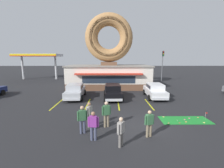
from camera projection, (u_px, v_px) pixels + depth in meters
ground_plane at (139, 128)px, 9.66m from camera, size 160.00×160.00×0.00m
donut_shop_building at (109, 63)px, 22.74m from camera, size 12.30×6.75×10.96m
putting_mat at (185, 120)px, 10.79m from camera, size 3.50×1.42×0.03m
mini_donut_near_left at (204, 123)px, 10.29m from camera, size 0.13×0.13×0.04m
mini_donut_near_right at (185, 120)px, 10.79m from camera, size 0.13×0.13×0.04m
mini_donut_mid_left at (169, 123)px, 10.21m from camera, size 0.13×0.13×0.04m
mini_donut_mid_centre at (186, 122)px, 10.41m from camera, size 0.13×0.13×0.04m
mini_donut_mid_right at (198, 117)px, 11.19m from camera, size 0.13×0.13×0.04m
mini_donut_far_left at (180, 123)px, 10.24m from camera, size 0.13×0.13×0.04m
mini_donut_far_centre at (163, 117)px, 11.30m from camera, size 0.13×0.13×0.04m
mini_donut_far_right at (189, 118)px, 11.04m from camera, size 0.13×0.13×0.04m
golf_ball at (177, 121)px, 10.63m from camera, size 0.04×0.04×0.04m
putting_flag_pin at (206, 114)px, 10.79m from camera, size 0.13×0.01×0.55m
car_white at (155, 90)px, 16.94m from camera, size 2.05×4.59×1.60m
car_silver at (75, 90)px, 16.75m from camera, size 2.16×4.65×1.60m
car_black at (113, 91)px, 16.56m from camera, size 2.12×4.63×1.60m
pedestrian_blue_sweater_man at (106, 113)px, 9.60m from camera, size 0.57×0.35×1.71m
pedestrian_hooded_kid at (149, 123)px, 8.40m from camera, size 0.57×0.34×1.56m
pedestrian_leather_jacket_man at (93, 125)px, 8.03m from camera, size 0.60×0.26×1.63m
pedestrian_clipboard_woman at (121, 131)px, 7.46m from camera, size 0.41×0.52×1.56m
pedestrian_beanie_man at (89, 113)px, 9.61m from camera, size 0.37×0.55×1.66m
pedestrian_crossing_woman at (82, 118)px, 8.77m from camera, size 0.57×0.35×1.70m
trash_bin at (157, 87)px, 20.72m from camera, size 0.57×0.57×0.97m
traffic_light_pole at (163, 62)px, 27.59m from camera, size 0.28×0.47×5.80m
gas_station_canopy at (38, 56)px, 31.25m from camera, size 9.00×4.46×5.30m
parking_stripe_far_left at (57, 104)px, 14.53m from camera, size 0.12×3.60×0.01m
parking_stripe_left at (88, 104)px, 14.55m from camera, size 0.12×3.60×0.01m
parking_stripe_mid_left at (118, 104)px, 14.58m from camera, size 0.12×3.60×0.01m
parking_stripe_centre at (149, 104)px, 14.60m from camera, size 0.12×3.60×0.01m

